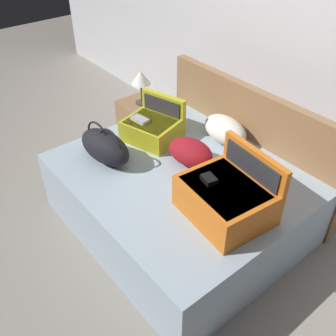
{
  "coord_description": "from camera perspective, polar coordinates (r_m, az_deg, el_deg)",
  "views": [
    {
      "loc": [
        1.77,
        -1.15,
        2.4
      ],
      "look_at": [
        0.0,
        0.29,
        0.64
      ],
      "focal_mm": 41.43,
      "sensor_mm": 36.0,
      "label": 1
    }
  ],
  "objects": [
    {
      "name": "ground_plane",
      "position": [
        3.2,
        -4.05,
        -11.14
      ],
      "size": [
        12.0,
        12.0,
        0.0
      ],
      "primitive_type": "plane",
      "color": "gray"
    },
    {
      "name": "back_wall",
      "position": [
        3.49,
        18.52,
        17.45
      ],
      "size": [
        8.0,
        0.1,
        2.6
      ],
      "primitive_type": "cube",
      "color": "silver",
      "rests_on": "ground"
    },
    {
      "name": "bed",
      "position": [
        3.18,
        1.6,
        -4.5
      ],
      "size": [
        1.84,
        1.52,
        0.54
      ],
      "primitive_type": "cube",
      "color": "#99ADBC",
      "rests_on": "ground"
    },
    {
      "name": "headboard",
      "position": [
        3.51,
        11.71,
        3.93
      ],
      "size": [
        1.87,
        0.08,
        1.0
      ],
      "primitive_type": "cube",
      "color": "olive",
      "rests_on": "ground"
    },
    {
      "name": "hard_case_large",
      "position": [
        2.59,
        8.65,
        -4.22
      ],
      "size": [
        0.61,
        0.54,
        0.44
      ],
      "rotation": [
        0.0,
        0.0,
        -0.1
      ],
      "color": "#D16619",
      "rests_on": "bed"
    },
    {
      "name": "hard_case_medium",
      "position": [
        3.34,
        -2.27,
        6.12
      ],
      "size": [
        0.52,
        0.5,
        0.34
      ],
      "rotation": [
        0.0,
        0.0,
        0.28
      ],
      "color": "gold",
      "rests_on": "bed"
    },
    {
      "name": "duffel_bag",
      "position": [
        3.09,
        -9.26,
        3.13
      ],
      "size": [
        0.53,
        0.31,
        0.32
      ],
      "rotation": [
        0.0,
        0.0,
        0.13
      ],
      "color": "black",
      "rests_on": "bed"
    },
    {
      "name": "pillow_near_headboard",
      "position": [
        3.35,
        8.4,
        5.57
      ],
      "size": [
        0.48,
        0.33,
        0.21
      ],
      "primitive_type": "ellipsoid",
      "rotation": [
        0.0,
        0.0,
        -0.12
      ],
      "color": "white",
      "rests_on": "bed"
    },
    {
      "name": "pillow_center_head",
      "position": [
        3.05,
        3.34,
        2.35
      ],
      "size": [
        0.43,
        0.32,
        0.21
      ],
      "primitive_type": "ellipsoid",
      "rotation": [
        0.0,
        0.0,
        0.2
      ],
      "color": "maroon",
      "rests_on": "bed"
    },
    {
      "name": "nightstand",
      "position": [
        4.21,
        -3.72,
        6.67
      ],
      "size": [
        0.44,
        0.4,
        0.47
      ],
      "primitive_type": "cube",
      "color": "olive",
      "rests_on": "ground"
    },
    {
      "name": "table_lamp",
      "position": [
        3.98,
        -4.01,
        12.96
      ],
      "size": [
        0.2,
        0.2,
        0.35
      ],
      "color": "#3F3833",
      "rests_on": "nightstand"
    }
  ]
}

